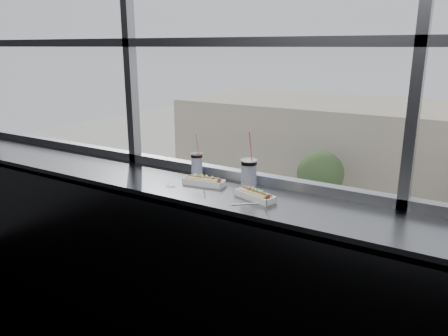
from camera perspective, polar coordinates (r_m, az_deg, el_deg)
The scene contains 18 objects.
wall_back_lower at distance 3.16m, azimuth 2.79°, elevation -11.16°, with size 6.00×6.00×0.00m, color black.
counter at distance 2.74m, azimuth 0.14°, elevation -3.65°, with size 6.00×0.55×0.06m, color gray.
counter_fascia at distance 2.77m, azimuth -2.73°, elevation -15.37°, with size 6.00×0.04×1.04m, color gray.
hotdog_tray_left at distance 2.85m, azimuth -2.63°, elevation -1.69°, with size 0.29×0.13×0.07m.
hotdog_tray_right at distance 2.59m, azimuth 4.04°, elevation -3.52°, with size 0.28×0.16×0.07m.
soda_cup_left at distance 3.02m, azimuth -3.57°, elevation 0.58°, with size 0.09×0.09×0.31m.
soda_cup_right at distance 2.71m, azimuth 3.26°, elevation -0.71°, with size 0.11×0.11×0.39m.
loose_straw at distance 2.51m, azimuth 3.11°, elevation -4.69°, with size 0.01×0.01×0.19m, color white.
wrapper at distance 2.85m, azimuth -6.99°, elevation -2.15°, with size 0.09×0.06×0.02m, color silver.
street_asphalt at distance 25.98m, azimuth 25.22°, elevation -15.91°, with size 80.00×10.00×0.06m, color black.
far_sidewalk at distance 33.15m, azimuth 26.98°, elevation -9.20°, with size 80.00×6.00×0.04m, color #B9B4A2.
car_near_b at distance 23.81m, azimuth 4.34°, elevation -14.02°, with size 6.92×2.89×2.31m, color black.
car_near_c at distance 21.95m, azimuth 26.60°, elevation -18.87°, with size 6.46×2.69×2.15m, color #990008.
car_near_a at distance 27.72m, azimuth -9.85°, elevation -10.08°, with size 6.02×2.51×2.01m, color silver.
car_far_a at distance 30.93m, azimuth 9.09°, elevation -7.31°, with size 5.78×2.41×1.93m, color black.
pedestrian_a at distance 33.17m, azimuth 16.75°, elevation -6.29°, with size 0.83×0.62×1.86m, color #66605B.
pedestrian_b at distance 33.49m, azimuth 22.50°, elevation -6.60°, with size 0.84×0.63×1.90m, color #66605B.
tree_left at distance 33.47m, azimuth 12.48°, elevation -0.79°, with size 3.52×3.52×5.50m.
Camera 1 is at (1.35, -0.98, 1.97)m, focal length 35.00 mm.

